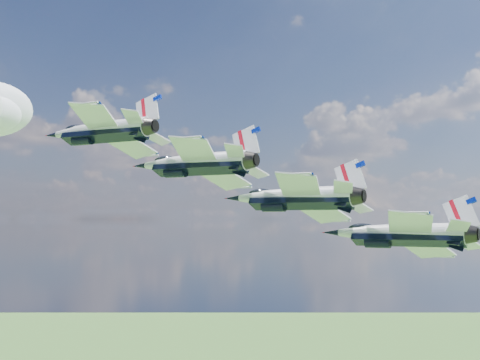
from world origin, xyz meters
TOP-DOWN VIEW (x-y plane):
  - jet_0 at (-15.38, 31.22)m, footprint 16.82×19.16m
  - jet_1 at (-8.40, 23.63)m, footprint 16.82×19.16m
  - jet_2 at (-1.42, 16.03)m, footprint 16.82×19.16m
  - jet_3 at (5.55, 8.44)m, footprint 16.82×19.16m

SIDE VIEW (x-z plane):
  - jet_3 at x=5.55m, z-range 134.05..142.84m
  - jet_2 at x=-1.42m, z-range 137.64..146.43m
  - jet_1 at x=-8.40m, z-range 141.23..150.02m
  - jet_0 at x=-15.38m, z-range 144.83..153.61m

